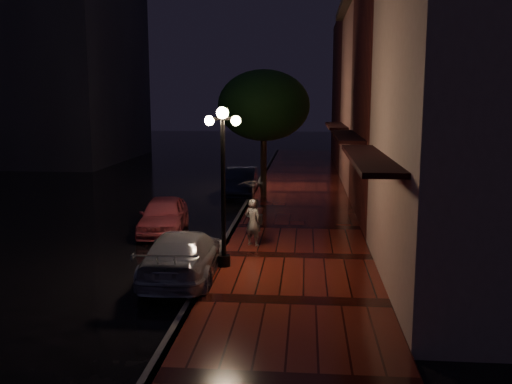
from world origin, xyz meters
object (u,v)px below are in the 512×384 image
at_px(streetlamp_far, 263,139).
at_px(parking_meter, 256,217).
at_px(pink_car, 164,215).
at_px(street_tree, 264,108).
at_px(navy_car, 241,182).
at_px(streetlamp_near, 223,177).
at_px(woman_with_umbrella, 253,202).
at_px(silver_car, 184,255).

height_order(streetlamp_far, parking_meter, streetlamp_far).
bearing_deg(pink_car, street_tree, 59.97).
distance_m(streetlamp_far, navy_car, 2.80).
bearing_deg(streetlamp_near, woman_with_umbrella, 75.49).
xyz_separation_m(street_tree, navy_car, (-1.21, 1.21, -3.57)).
bearing_deg(streetlamp_near, silver_car, -142.23).
height_order(street_tree, silver_car, street_tree).
distance_m(pink_car, navy_car, 8.19).
xyz_separation_m(streetlamp_near, pink_car, (-2.73, 4.21, -1.96)).
bearing_deg(street_tree, parking_meter, -87.33).
xyz_separation_m(pink_car, woman_with_umbrella, (3.32, -1.94, 0.87)).
bearing_deg(pink_car, streetlamp_near, -63.21).
height_order(navy_car, silver_car, navy_car).
bearing_deg(navy_car, pink_car, -103.96).
xyz_separation_m(silver_car, parking_meter, (1.60, 3.34, 0.35)).
relative_size(silver_car, woman_with_umbrella, 2.15).
relative_size(woman_with_umbrella, parking_meter, 1.48).
distance_m(streetlamp_near, navy_car, 12.39).
relative_size(street_tree, navy_car, 1.41).
bearing_deg(streetlamp_near, streetlamp_far, 90.00).
height_order(pink_car, silver_car, silver_car).
bearing_deg(navy_car, streetlamp_near, -86.93).
height_order(street_tree, woman_with_umbrella, street_tree).
distance_m(streetlamp_near, streetlamp_far, 14.00).
bearing_deg(navy_car, streetlamp_far, 60.77).
xyz_separation_m(street_tree, parking_meter, (0.39, -8.39, -3.25)).
bearing_deg(streetlamp_far, parking_meter, -86.74).
distance_m(street_tree, navy_car, 3.96).
height_order(street_tree, pink_car, street_tree).
distance_m(navy_car, woman_with_umbrella, 10.09).
distance_m(pink_car, silver_car, 5.25).
bearing_deg(woman_with_umbrella, street_tree, -64.18).
distance_m(woman_with_umbrella, parking_meter, 0.62).
relative_size(streetlamp_near, silver_car, 0.97).
xyz_separation_m(pink_car, navy_car, (1.78, 8.00, 0.04)).
height_order(navy_car, parking_meter, parking_meter).
relative_size(streetlamp_far, navy_car, 1.05).
bearing_deg(parking_meter, streetlamp_near, -120.52).
relative_size(streetlamp_near, navy_car, 1.05).
xyz_separation_m(pink_car, parking_meter, (3.38, -1.60, 0.35)).
distance_m(street_tree, woman_with_umbrella, 9.15).
relative_size(streetlamp_far, street_tree, 0.74).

